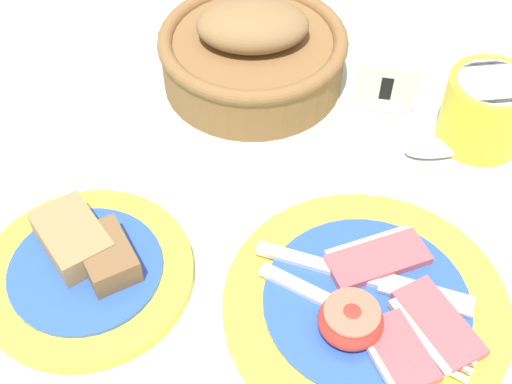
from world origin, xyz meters
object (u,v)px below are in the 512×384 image
Objects in this scene: breakfast_plate at (367,307)px; bread_plate at (87,267)px; number_card at (387,83)px; teaspoon_by_saucer at (413,152)px; bread_basket at (253,52)px; sugar_cup at (485,109)px.

breakfast_plate and bread_plate have the same top height.
bread_plate is 0.35m from number_card.
teaspoon_by_saucer is at bearing 86.07° from breakfast_plate.
number_card is (0.21, 0.28, 0.03)m from bread_plate.
bread_basket is 0.20m from teaspoon_by_saucer.
bread_plate is (-0.24, -0.03, 0.00)m from breakfast_plate.
sugar_cup is at bearing -14.17° from number_card.
bread_basket reaches higher than breakfast_plate.
number_card is 0.40× the size of teaspoon_by_saucer.
number_card reaches higher than breakfast_plate.
bread_basket is (0.07, 0.29, 0.03)m from bread_plate.
number_card is at bearing -3.98° from bread_basket.
bread_plate is 2.16× the size of sugar_cup.
bread_plate is at bearing -132.44° from number_card.
breakfast_plate is 0.19m from teaspoon_by_saucer.
bread_basket is at bearing 123.13° from breakfast_plate.
sugar_cup is at bearing 40.14° from bread_plate.
bread_plate is at bearing -139.86° from sugar_cup.
sugar_cup reaches higher than teaspoon_by_saucer.
bread_basket is at bearing 134.18° from teaspoon_by_saucer.
number_card is 0.08m from teaspoon_by_saucer.
sugar_cup and number_card have the same top height.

